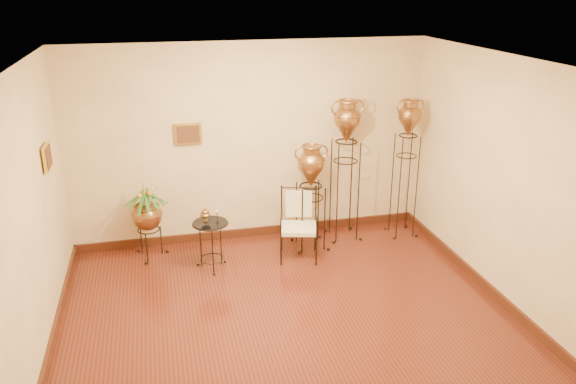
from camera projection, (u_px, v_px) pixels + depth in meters
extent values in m
plane|color=#5A1E15|center=(294.00, 331.00, 6.03)|extent=(5.00, 5.00, 0.00)
cube|color=#431E0F|center=(253.00, 232.00, 8.27)|extent=(5.00, 0.04, 0.12)
cube|color=#431E0F|center=(47.00, 361.00, 5.47)|extent=(0.04, 5.00, 0.12)
cube|color=#431E0F|center=(499.00, 298.00, 6.55)|extent=(0.04, 5.00, 0.12)
cube|color=gold|center=(188.00, 134.00, 7.51)|extent=(0.36, 0.03, 0.29)
cube|color=gold|center=(47.00, 157.00, 6.21)|extent=(0.03, 0.36, 0.29)
cube|color=#F6E8BA|center=(299.00, 228.00, 7.47)|extent=(0.55, 0.53, 0.05)
cube|color=#F6E8BA|center=(299.00, 210.00, 7.37)|extent=(0.35, 0.11, 0.37)
cylinder|color=black|center=(210.00, 223.00, 7.13)|extent=(0.45, 0.45, 0.01)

